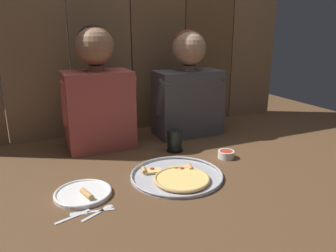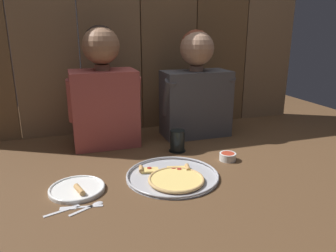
# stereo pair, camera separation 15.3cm
# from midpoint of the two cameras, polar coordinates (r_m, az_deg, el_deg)

# --- Properties ---
(ground_plane) EXTENTS (3.20, 3.20, 0.00)m
(ground_plane) POSITION_cam_midpoint_polar(r_m,az_deg,el_deg) (1.51, -0.79, -7.52)
(ground_plane) COLOR brown
(pizza_tray) EXTENTS (0.41, 0.41, 0.03)m
(pizza_tray) POSITION_cam_midpoint_polar(r_m,az_deg,el_deg) (1.41, -1.34, -8.95)
(pizza_tray) COLOR #B2B2B7
(pizza_tray) RESTS_ON ground
(dinner_plate) EXTENTS (0.22, 0.22, 0.03)m
(dinner_plate) POSITION_cam_midpoint_polar(r_m,az_deg,el_deg) (1.34, -18.07, -11.34)
(dinner_plate) COLOR white
(dinner_plate) RESTS_ON ground
(drinking_glass) EXTENTS (0.09, 0.09, 0.12)m
(drinking_glass) POSITION_cam_midpoint_polar(r_m,az_deg,el_deg) (1.70, -1.39, -2.65)
(drinking_glass) COLOR black
(drinking_glass) RESTS_ON ground
(dipping_bowl) EXTENTS (0.08, 0.08, 0.04)m
(dipping_bowl) POSITION_cam_midpoint_polar(r_m,az_deg,el_deg) (1.63, 7.64, -5.00)
(dipping_bowl) COLOR white
(dipping_bowl) RESTS_ON ground
(table_fork) EXTENTS (0.13, 0.05, 0.01)m
(table_fork) POSITION_cam_midpoint_polar(r_m,az_deg,el_deg) (1.22, -19.81, -14.87)
(table_fork) COLOR silver
(table_fork) RESTS_ON ground
(table_knife) EXTENTS (0.16, 0.04, 0.01)m
(table_knife) POSITION_cam_midpoint_polar(r_m,az_deg,el_deg) (1.23, -16.98, -14.41)
(table_knife) COLOR silver
(table_knife) RESTS_ON ground
(table_spoon) EXTENTS (0.13, 0.08, 0.01)m
(table_spoon) POSITION_cam_midpoint_polar(r_m,az_deg,el_deg) (1.23, -15.04, -14.16)
(table_spoon) COLOR silver
(table_spoon) RESTS_ON ground
(diner_left) EXTENTS (0.39, 0.23, 0.65)m
(diner_left) POSITION_cam_midpoint_polar(r_m,az_deg,el_deg) (1.76, -14.82, 5.71)
(diner_left) COLOR #AD4C47
(diner_left) RESTS_ON ground
(diner_right) EXTENTS (0.43, 0.22, 0.62)m
(diner_right) POSITION_cam_midpoint_polar(r_m,az_deg,el_deg) (1.92, 1.36, 6.81)
(diner_right) COLOR #4C4C51
(diner_right) RESTS_ON ground
(wooden_backdrop_wall) EXTENTS (2.19, 0.03, 1.32)m
(wooden_backdrop_wall) POSITION_cam_midpoint_polar(r_m,az_deg,el_deg) (2.03, -9.02, 17.60)
(wooden_backdrop_wall) COLOR brown
(wooden_backdrop_wall) RESTS_ON ground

